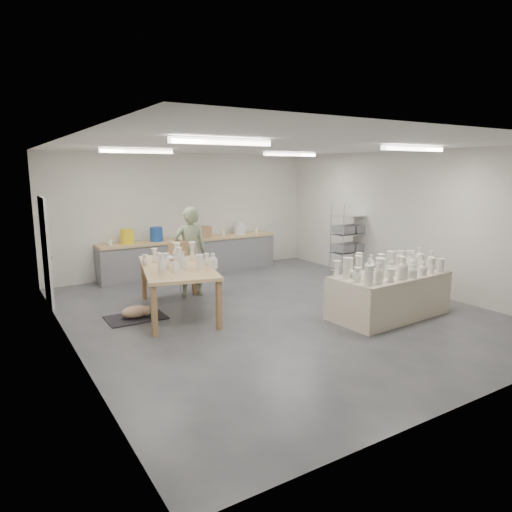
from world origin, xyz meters
TOP-DOWN VIEW (x-y plane):
  - room at (-0.11, 0.08)m, footprint 8.00×8.02m
  - back_counter at (-0.01, 3.68)m, footprint 4.60×0.60m
  - wire_shelf at (3.20, 1.40)m, footprint 0.88×0.48m
  - drying_table at (1.61, -1.33)m, footprint 2.25×1.17m
  - work_table at (-1.49, 0.91)m, footprint 1.71×2.57m
  - rug at (-2.30, 0.93)m, footprint 1.00×0.70m
  - cat at (-2.28, 0.91)m, footprint 0.58×0.50m
  - potter at (-0.85, 1.79)m, footprint 0.76×0.58m
  - red_stool at (-0.85, 2.06)m, footprint 0.38×0.38m

SIDE VIEW (x-z plane):
  - rug at x=-2.30m, z-range 0.00..0.02m
  - cat at x=-2.28m, z-range 0.02..0.23m
  - red_stool at x=-0.85m, z-range 0.13..0.46m
  - drying_table at x=1.61m, z-range -0.13..1.01m
  - back_counter at x=-0.01m, z-range -0.13..1.11m
  - work_table at x=-1.49m, z-range 0.26..1.50m
  - wire_shelf at x=3.20m, z-range 0.02..1.82m
  - potter at x=-0.85m, z-range 0.00..1.86m
  - room at x=-0.11m, z-range 0.56..3.56m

